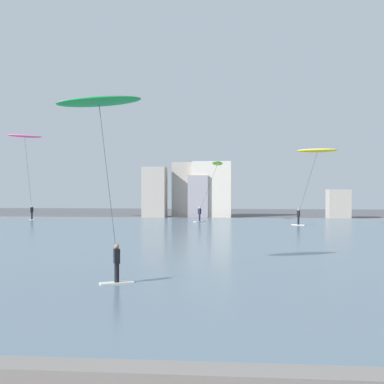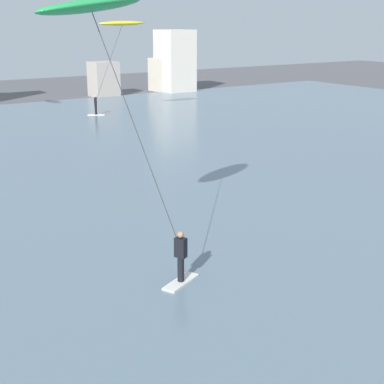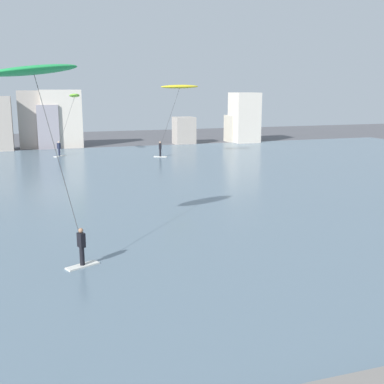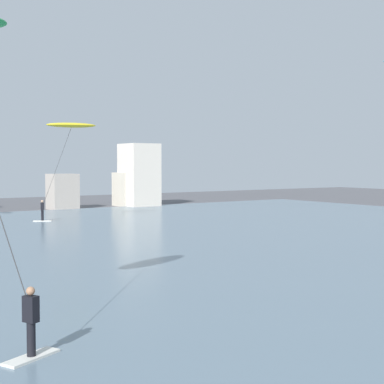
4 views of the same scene
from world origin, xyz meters
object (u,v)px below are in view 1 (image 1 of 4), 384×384
object	(u,v)px
kitesurfer_yellow	(316,155)
kitesurfer_lime	(216,168)
kitesurfer_pink	(25,141)
kitesurfer_green	(100,111)

from	to	relation	value
kitesurfer_yellow	kitesurfer_lime	world-z (taller)	kitesurfer_yellow
kitesurfer_yellow	kitesurfer_pink	xyz separation A→B (m)	(-32.43, 8.47, 2.34)
kitesurfer_pink	kitesurfer_lime	size ratio (longest dim) A/B	1.51
kitesurfer_green	kitesurfer_yellow	xyz separation A→B (m)	(13.97, 26.08, -0.59)
kitesurfer_pink	kitesurfer_lime	xyz separation A→B (m)	(22.60, -1.99, -3.28)
kitesurfer_yellow	kitesurfer_lime	bearing A→B (deg)	146.59
kitesurfer_yellow	kitesurfer_pink	world-z (taller)	kitesurfer_pink
kitesurfer_yellow	kitesurfer_pink	size ratio (longest dim) A/B	0.75
kitesurfer_green	kitesurfer_pink	world-z (taller)	kitesurfer_pink
kitesurfer_green	kitesurfer_lime	distance (m)	32.86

